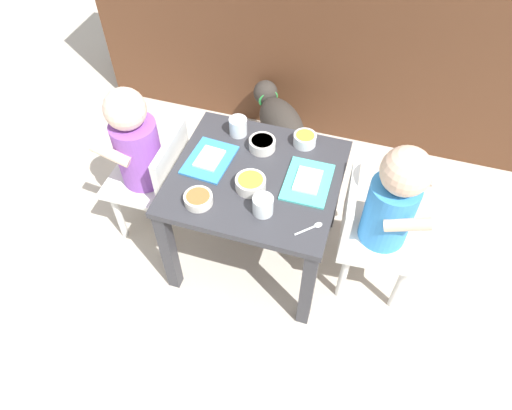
{
  "coord_description": "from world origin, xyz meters",
  "views": [
    {
      "loc": [
        0.33,
        -1.05,
        1.61
      ],
      "look_at": [
        0.0,
        0.0,
        0.29
      ],
      "focal_mm": 32.92,
      "sensor_mm": 36.0,
      "label": 1
    }
  ],
  "objects_px": {
    "seated_child_right": "(388,207)",
    "spoon_by_left_tray": "(311,228)",
    "seated_child_left": "(140,151)",
    "veggie_bowl_near": "(198,199)",
    "water_cup_right": "(263,206)",
    "food_tray_right": "(308,182)",
    "dining_table": "(256,191)",
    "food_tray_left": "(210,159)",
    "water_cup_left": "(238,127)",
    "veggie_bowl_far": "(251,183)",
    "cereal_bowl_right_side": "(305,139)",
    "dog": "(279,120)",
    "cereal_bowl_left_side": "(262,144)"
  },
  "relations": [
    {
      "from": "seated_child_right",
      "to": "spoon_by_left_tray",
      "type": "xyz_separation_m",
      "value": [
        -0.22,
        -0.18,
        0.03
      ]
    },
    {
      "from": "seated_child_left",
      "to": "veggie_bowl_near",
      "type": "distance_m",
      "value": 0.36
    },
    {
      "from": "spoon_by_left_tray",
      "to": "water_cup_right",
      "type": "bearing_deg",
      "value": 173.16
    },
    {
      "from": "food_tray_right",
      "to": "dining_table",
      "type": "bearing_deg",
      "value": -174.26
    },
    {
      "from": "dining_table",
      "to": "food_tray_left",
      "type": "bearing_deg",
      "value": 174.26
    },
    {
      "from": "water_cup_left",
      "to": "veggie_bowl_far",
      "type": "relative_size",
      "value": 0.65
    },
    {
      "from": "veggie_bowl_near",
      "to": "cereal_bowl_right_side",
      "type": "xyz_separation_m",
      "value": [
        0.26,
        0.37,
        0.01
      ]
    },
    {
      "from": "food_tray_left",
      "to": "food_tray_right",
      "type": "height_order",
      "value": "same"
    },
    {
      "from": "seated_child_left",
      "to": "veggie_bowl_far",
      "type": "relative_size",
      "value": 6.75
    },
    {
      "from": "dining_table",
      "to": "seated_child_right",
      "type": "bearing_deg",
      "value": 1.44
    },
    {
      "from": "seated_child_right",
      "to": "food_tray_right",
      "type": "relative_size",
      "value": 3.34
    },
    {
      "from": "veggie_bowl_far",
      "to": "cereal_bowl_right_side",
      "type": "bearing_deg",
      "value": 65.51
    },
    {
      "from": "veggie_bowl_near",
      "to": "cereal_bowl_right_side",
      "type": "height_order",
      "value": "cereal_bowl_right_side"
    },
    {
      "from": "dog",
      "to": "water_cup_right",
      "type": "bearing_deg",
      "value": -79.16
    },
    {
      "from": "dining_table",
      "to": "water_cup_left",
      "type": "relative_size",
      "value": 8.65
    },
    {
      "from": "seated_child_left",
      "to": "cereal_bowl_left_side",
      "type": "distance_m",
      "value": 0.45
    },
    {
      "from": "dog",
      "to": "veggie_bowl_near",
      "type": "height_order",
      "value": "veggie_bowl_near"
    },
    {
      "from": "seated_child_left",
      "to": "food_tray_left",
      "type": "height_order",
      "value": "seated_child_left"
    },
    {
      "from": "water_cup_left",
      "to": "spoon_by_left_tray",
      "type": "distance_m",
      "value": 0.5
    },
    {
      "from": "seated_child_left",
      "to": "cereal_bowl_right_side",
      "type": "height_order",
      "value": "seated_child_left"
    },
    {
      "from": "cereal_bowl_left_side",
      "to": "water_cup_right",
      "type": "bearing_deg",
      "value": -72.71
    },
    {
      "from": "food_tray_right",
      "to": "veggie_bowl_near",
      "type": "height_order",
      "value": "veggie_bowl_near"
    },
    {
      "from": "water_cup_left",
      "to": "food_tray_right",
      "type": "bearing_deg",
      "value": -28.82
    },
    {
      "from": "dog",
      "to": "food_tray_right",
      "type": "relative_size",
      "value": 1.87
    },
    {
      "from": "water_cup_left",
      "to": "food_tray_left",
      "type": "bearing_deg",
      "value": -106.76
    },
    {
      "from": "food_tray_left",
      "to": "veggie_bowl_far",
      "type": "relative_size",
      "value": 2.01
    },
    {
      "from": "cereal_bowl_right_side",
      "to": "cereal_bowl_left_side",
      "type": "relative_size",
      "value": 0.86
    },
    {
      "from": "dining_table",
      "to": "veggie_bowl_near",
      "type": "xyz_separation_m",
      "value": [
        -0.14,
        -0.17,
        0.1
      ]
    },
    {
      "from": "food_tray_left",
      "to": "veggie_bowl_near",
      "type": "height_order",
      "value": "veggie_bowl_near"
    },
    {
      "from": "water_cup_left",
      "to": "cereal_bowl_left_side",
      "type": "relative_size",
      "value": 0.7
    },
    {
      "from": "water_cup_right",
      "to": "veggie_bowl_near",
      "type": "height_order",
      "value": "water_cup_right"
    },
    {
      "from": "dog",
      "to": "cereal_bowl_right_side",
      "type": "distance_m",
      "value": 0.52
    },
    {
      "from": "water_cup_left",
      "to": "cereal_bowl_right_side",
      "type": "bearing_deg",
      "value": 4.01
    },
    {
      "from": "veggie_bowl_far",
      "to": "cereal_bowl_left_side",
      "type": "xyz_separation_m",
      "value": [
        -0.02,
        0.19,
        -0.0
      ]
    },
    {
      "from": "veggie_bowl_far",
      "to": "spoon_by_left_tray",
      "type": "distance_m",
      "value": 0.25
    },
    {
      "from": "cereal_bowl_right_side",
      "to": "veggie_bowl_far",
      "type": "distance_m",
      "value": 0.29
    },
    {
      "from": "water_cup_left",
      "to": "veggie_bowl_near",
      "type": "distance_m",
      "value": 0.35
    },
    {
      "from": "dog",
      "to": "cereal_bowl_left_side",
      "type": "bearing_deg",
      "value": -83.2
    },
    {
      "from": "food_tray_right",
      "to": "spoon_by_left_tray",
      "type": "distance_m",
      "value": 0.19
    },
    {
      "from": "seated_child_left",
      "to": "water_cup_left",
      "type": "height_order",
      "value": "seated_child_left"
    },
    {
      "from": "dining_table",
      "to": "water_cup_left",
      "type": "bearing_deg",
      "value": 124.42
    },
    {
      "from": "food_tray_right",
      "to": "water_cup_right",
      "type": "relative_size",
      "value": 3.06
    },
    {
      "from": "seated_child_right",
      "to": "dog",
      "type": "bearing_deg",
      "value": 131.66
    },
    {
      "from": "dog",
      "to": "water_cup_right",
      "type": "xyz_separation_m",
      "value": [
        0.14,
        -0.74,
        0.28
      ]
    },
    {
      "from": "water_cup_right",
      "to": "spoon_by_left_tray",
      "type": "height_order",
      "value": "water_cup_right"
    },
    {
      "from": "veggie_bowl_near",
      "to": "food_tray_right",
      "type": "bearing_deg",
      "value": 30.94
    },
    {
      "from": "water_cup_right",
      "to": "cereal_bowl_right_side",
      "type": "distance_m",
      "value": 0.35
    },
    {
      "from": "dog",
      "to": "veggie_bowl_far",
      "type": "xyz_separation_m",
      "value": [
        0.08,
        -0.66,
        0.28
      ]
    },
    {
      "from": "dog",
      "to": "veggie_bowl_near",
      "type": "distance_m",
      "value": 0.82
    },
    {
      "from": "cereal_bowl_right_side",
      "to": "veggie_bowl_near",
      "type": "bearing_deg",
      "value": -125.01
    }
  ]
}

